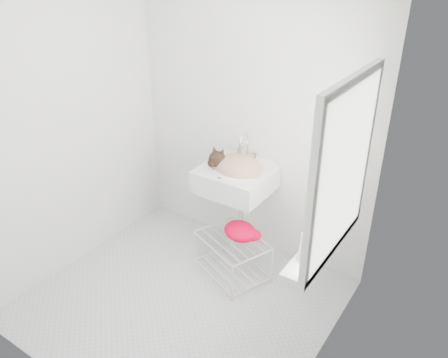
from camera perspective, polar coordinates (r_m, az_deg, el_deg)
The scene contains 15 objects.
floor at distance 3.66m, azimuth -5.41°, elevation -15.14°, with size 2.20×2.00×0.02m, color silver.
back_wall at distance 3.72m, azimuth 3.48°, elevation 8.29°, with size 2.20×0.02×2.50m, color white.
right_wall at distance 2.47m, azimuth 13.62°, elevation -2.97°, with size 0.02×2.00×2.50m, color white.
left_wall at distance 3.73m, azimuth -19.70°, elevation 6.72°, with size 0.02×2.00×2.50m, color white.
window_glass at distance 2.60m, azimuth 15.17°, elevation 0.91°, with size 0.01×0.80×1.00m, color white.
window_frame at distance 2.60m, azimuth 14.87°, elevation 0.99°, with size 0.04×0.90×1.10m, color white.
windowsill at distance 2.88m, azimuth 12.51°, elevation -8.01°, with size 0.16×0.88×0.04m, color white.
sink at distance 3.66m, azimuth 1.44°, elevation 1.22°, with size 0.58×0.51×0.23m, color white.
faucet at distance 3.75m, azimuth 2.95°, elevation 4.15°, with size 0.21×0.15×0.21m, color silver, non-canonical shape.
cat at distance 3.63m, azimuth 1.48°, elevation 1.63°, with size 0.44×0.37×0.26m.
wire_rack at distance 3.81m, azimuth 1.04°, elevation -10.02°, with size 0.57×0.40×0.34m, color silver.
towel at distance 3.71m, azimuth 2.08°, elevation -7.06°, with size 0.30×0.21×0.12m, color #F00009.
bottle_a at distance 2.69m, azimuth 10.35°, elevation -10.15°, with size 0.08×0.08×0.21m, color white.
bottle_b at distance 2.87m, azimuth 12.33°, elevation -7.67°, with size 0.09×0.10×0.21m, color #108264.
bottle_c at distance 3.01m, azimuth 13.64°, elevation -6.02°, with size 0.14×0.14×0.18m, color #9EACC0.
Camera 1 is at (1.77, -2.04, 2.47)m, focal length 35.82 mm.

